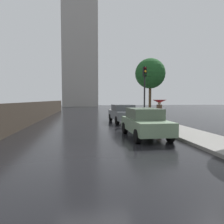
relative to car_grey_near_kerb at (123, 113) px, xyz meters
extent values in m
plane|color=black|center=(-2.81, -10.14, -0.76)|extent=(120.00, 120.00, 0.00)
cube|color=slate|center=(0.00, -0.04, -0.13)|extent=(1.95, 3.99, 0.64)
cube|color=#494D50|center=(-0.01, 0.10, 0.44)|extent=(1.64, 2.21, 0.50)
cylinder|color=black|center=(-0.87, 1.20, -0.45)|extent=(0.26, 0.64, 0.63)
cylinder|color=black|center=(0.72, 1.30, -0.45)|extent=(0.26, 0.64, 0.63)
cylinder|color=black|center=(-0.71, -1.37, -0.45)|extent=(0.26, 0.64, 0.63)
cylinder|color=black|center=(0.87, -1.27, -0.45)|extent=(0.26, 0.64, 0.63)
cube|color=slate|center=(-0.15, -6.56, -0.16)|extent=(1.65, 4.03, 0.61)
cube|color=#4D5C49|center=(-0.15, -6.37, 0.41)|extent=(1.44, 2.16, 0.52)
cylinder|color=black|center=(-0.90, -5.24, -0.46)|extent=(0.22, 0.61, 0.61)
cylinder|color=black|center=(0.59, -5.23, -0.46)|extent=(0.22, 0.61, 0.61)
cylinder|color=black|center=(-0.88, -7.89, -0.46)|extent=(0.22, 0.61, 0.61)
cylinder|color=black|center=(0.61, -7.88, -0.46)|extent=(0.22, 0.61, 0.61)
cylinder|color=black|center=(2.22, -2.51, -0.23)|extent=(0.14, 0.14, 0.78)
cylinder|color=black|center=(2.04, -2.49, -0.23)|extent=(0.14, 0.14, 0.78)
cylinder|color=#4C3828|center=(2.13, -2.50, 0.45)|extent=(0.39, 0.39, 0.60)
sphere|color=tan|center=(2.13, -2.50, 0.86)|extent=(0.21, 0.21, 0.21)
cube|color=#3F2314|center=(1.85, -2.47, 0.20)|extent=(0.21, 0.12, 0.24)
cylinder|color=#4C4C51|center=(2.13, -2.50, 0.75)|extent=(0.02, 0.02, 0.70)
cone|color=maroon|center=(2.13, -2.50, 0.98)|extent=(1.00, 1.00, 0.24)
cylinder|color=black|center=(1.57, -0.73, 1.15)|extent=(0.12, 0.12, 3.54)
cube|color=black|center=(1.57, -0.73, 3.29)|extent=(0.26, 0.26, 0.75)
sphere|color=#360503|center=(1.57, -0.90, 3.54)|extent=(0.17, 0.17, 0.17)
sphere|color=orange|center=(1.57, -0.90, 3.29)|extent=(0.17, 0.17, 0.17)
sphere|color=black|center=(1.57, -0.90, 3.04)|extent=(0.17, 0.17, 0.17)
cylinder|color=#4C3823|center=(4.15, 5.71, 1.03)|extent=(0.29, 0.29, 3.59)
sphere|color=#1E5123|center=(4.15, 5.71, 3.99)|extent=(3.32, 3.32, 3.32)
cube|color=#9E9993|center=(-4.18, 41.20, 15.19)|extent=(9.46, 9.71, 31.90)
camera|label=1|loc=(-3.17, -16.46, 1.13)|focal=33.01mm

